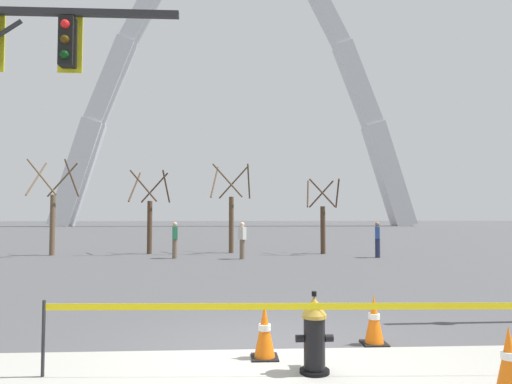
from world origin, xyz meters
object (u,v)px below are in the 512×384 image
Objects in this scene: pedestrian_walking_left at (242,240)px; pedestrian_standing_center at (175,240)px; pedestrian_walking_right at (378,239)px; traffic_cone_by_hydrant at (374,320)px; monument_arch at (236,88)px; fire_hydrant at (314,334)px; traffic_cone_curb_edge at (265,332)px; traffic_cone_mid_sidewalk at (509,361)px.

pedestrian_standing_center is at bearing 171.82° from pedestrian_walking_left.
pedestrian_walking_left is 6.04m from pedestrian_walking_right.
traffic_cone_by_hydrant is 0.01× the size of monument_arch.
pedestrian_standing_center and pedestrian_walking_right have the same top height.
traffic_cone_curb_edge is at bearing 134.31° from fire_hydrant.
traffic_cone_mid_sidewalk is 15.39m from pedestrian_walking_right.
fire_hydrant reaches higher than traffic_cone_by_hydrant.
traffic_cone_mid_sidewalk is 16.08m from pedestrian_standing_center.
fire_hydrant is at bearing -110.87° from pedestrian_walking_right.
traffic_cone_by_hydrant is 1.00× the size of traffic_cone_mid_sidewalk.
fire_hydrant is 15.25m from pedestrian_walking_right.
traffic_cone_by_hydrant is at bearing -82.38° from pedestrian_walking_left.
traffic_cone_mid_sidewalk is 2.87m from traffic_cone_curb_edge.
pedestrian_walking_right is (5.43, 14.25, 0.35)m from fire_hydrant.
pedestrian_walking_left is at bearing 92.47° from fire_hydrant.
pedestrian_walking_left is at bearing -177.00° from pedestrian_walking_right.
traffic_cone_curb_edge is 0.01× the size of monument_arch.
pedestrian_walking_left is 2.97m from pedestrian_standing_center.
monument_arch is (-2.56, 67.22, 22.03)m from traffic_cone_mid_sidewalk.
monument_arch is (-0.59, 66.47, 21.92)m from fire_hydrant.
pedestrian_walking_right is at bearing 77.03° from traffic_cone_mid_sidewalk.
fire_hydrant is at bearing 159.29° from traffic_cone_mid_sidewalk.
pedestrian_standing_center is at bearing 179.32° from pedestrian_walking_right.
traffic_cone_curb_edge is (-1.67, -0.57, 0.00)m from traffic_cone_by_hydrant.
traffic_cone_mid_sidewalk is 0.01× the size of monument_arch.
traffic_cone_mid_sidewalk is 1.00× the size of traffic_cone_curb_edge.
traffic_cone_by_hydrant is 13.80m from pedestrian_walking_right.
fire_hydrant is at bearing -45.69° from traffic_cone_curb_edge.
pedestrian_walking_right reaches higher than fire_hydrant.
pedestrian_walking_right is at bearing 66.30° from traffic_cone_curb_edge.
pedestrian_walking_left and pedestrian_standing_center have the same top height.
fire_hydrant is 1.36× the size of traffic_cone_mid_sidewalk.
monument_arch reaches higher than traffic_cone_curb_edge.
pedestrian_walking_right is (6.03, 0.32, 0.00)m from pedestrian_walking_left.
fire_hydrant reaches higher than traffic_cone_mid_sidewalk.
pedestrian_walking_left is (-0.60, 13.93, 0.35)m from fire_hydrant.
monument_arch is at bearing 96.57° from pedestrian_walking_right.
monument_arch is 56.83m from pedestrian_walking_right.
pedestrian_walking_left reaches higher than traffic_cone_mid_sidewalk.
pedestrian_walking_right is (6.00, 13.67, 0.46)m from traffic_cone_curb_edge.
pedestrian_standing_center reaches higher than traffic_cone_mid_sidewalk.
pedestrian_standing_center is (-3.54, 14.35, 0.35)m from fire_hydrant.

